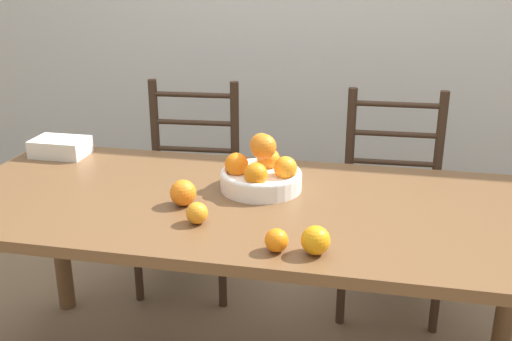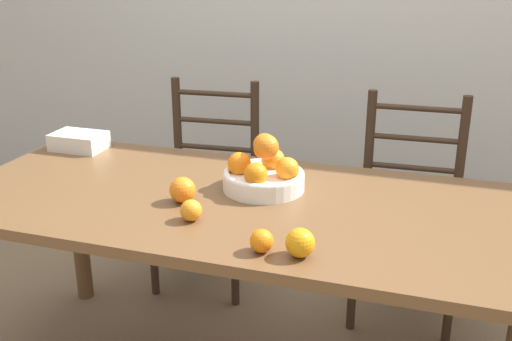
# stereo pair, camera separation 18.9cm
# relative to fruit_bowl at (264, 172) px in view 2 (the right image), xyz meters

# --- Properties ---
(dining_table) EXTENTS (1.96, 0.85, 0.73)m
(dining_table) POSITION_rel_fruit_bowl_xyz_m (-0.02, -0.11, -0.15)
(dining_table) COLOR brown
(dining_table) RESTS_ON ground_plane
(fruit_bowl) EXTENTS (0.27, 0.27, 0.19)m
(fruit_bowl) POSITION_rel_fruit_bowl_xyz_m (0.00, 0.00, 0.00)
(fruit_bowl) COLOR white
(fruit_bowl) RESTS_ON dining_table
(orange_loose_0) EXTENTS (0.06, 0.06, 0.06)m
(orange_loose_0) POSITION_rel_fruit_bowl_xyz_m (0.13, -0.43, -0.03)
(orange_loose_0) COLOR orange
(orange_loose_0) RESTS_ON dining_table
(orange_loose_1) EXTENTS (0.06, 0.06, 0.06)m
(orange_loose_1) POSITION_rel_fruit_bowl_xyz_m (-0.13, -0.31, -0.03)
(orange_loose_1) COLOR orange
(orange_loose_1) RESTS_ON dining_table
(orange_loose_2) EXTENTS (0.08, 0.08, 0.08)m
(orange_loose_2) POSITION_rel_fruit_bowl_xyz_m (-0.21, -0.19, -0.02)
(orange_loose_2) COLOR orange
(orange_loose_2) RESTS_ON dining_table
(orange_loose_3) EXTENTS (0.08, 0.08, 0.08)m
(orange_loose_3) POSITION_rel_fruit_bowl_xyz_m (0.23, -0.42, -0.02)
(orange_loose_3) COLOR orange
(orange_loose_3) RESTS_ON dining_table
(chair_left) EXTENTS (0.45, 0.43, 0.93)m
(chair_left) POSITION_rel_fruit_bowl_xyz_m (-0.45, 0.59, -0.32)
(chair_left) COLOR #382619
(chair_left) RESTS_ON ground_plane
(chair_right) EXTENTS (0.43, 0.42, 0.93)m
(chair_right) POSITION_rel_fruit_bowl_xyz_m (0.45, 0.59, -0.32)
(chair_right) COLOR #382619
(chair_right) RESTS_ON ground_plane
(book_stack) EXTENTS (0.21, 0.14, 0.07)m
(book_stack) POSITION_rel_fruit_bowl_xyz_m (-0.84, 0.19, -0.03)
(book_stack) COLOR silver
(book_stack) RESTS_ON dining_table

